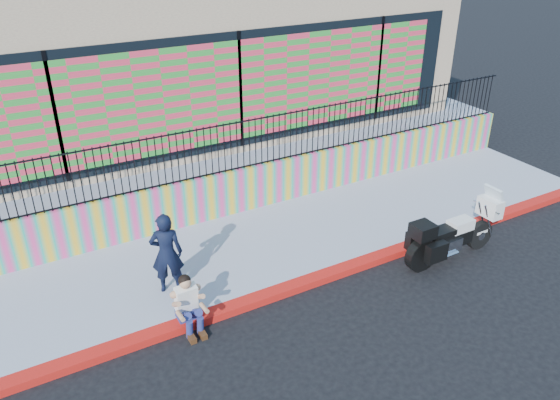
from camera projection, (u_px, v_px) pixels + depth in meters
ground at (332, 276)px, 11.18m from camera, size 90.00×90.00×0.00m
red_curb at (333, 273)px, 11.15m from camera, size 16.00×0.30×0.15m
sidewalk at (292, 237)px, 12.42m from camera, size 16.00×3.00×0.15m
mural_wall at (259, 185)px, 13.37m from camera, size 16.00×0.20×1.10m
metal_fence at (258, 142)px, 12.84m from camera, size 15.80×0.04×1.20m
elevated_platform at (185, 127)px, 17.34m from camera, size 16.00×10.00×1.25m
storefront_building at (180, 44)px, 15.97m from camera, size 14.00×8.06×4.00m
police_motorcycle at (451, 234)px, 11.49m from camera, size 2.35×0.78×1.46m
police_officer at (167, 253)px, 10.17m from camera, size 0.71×0.59×1.66m
seated_man at (190, 310)px, 9.53m from camera, size 0.54×0.71×1.06m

